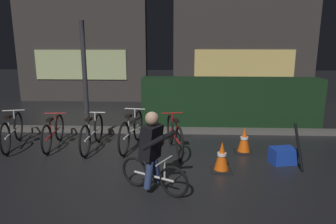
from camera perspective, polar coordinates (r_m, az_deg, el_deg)
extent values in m
plane|color=black|center=(5.69, -2.30, -10.21)|extent=(40.00, 40.00, 0.00)
cube|color=#56544F|center=(7.74, -0.99, -3.42)|extent=(12.00, 0.24, 0.12)
cube|color=black|center=(8.58, 11.46, 1.94)|extent=(4.80, 0.70, 1.29)
cube|color=#383330|center=(12.31, -15.73, 12.31)|extent=(4.90, 0.50, 4.43)
cube|color=#BFCC8C|center=(12.08, -15.89, 8.43)|extent=(3.43, 0.04, 1.10)
cube|color=#383330|center=(12.66, 13.98, 13.54)|extent=(5.51, 0.50, 4.93)
cube|color=#F2D172|center=(12.42, 13.96, 8.65)|extent=(3.86, 0.04, 1.10)
cylinder|color=#2D2D33|center=(6.79, -15.09, 4.83)|extent=(0.10, 0.10, 2.67)
torus|color=black|center=(7.92, -26.03, -2.34)|extent=(0.20, 0.65, 0.66)
torus|color=black|center=(7.00, -27.97, -4.42)|extent=(0.20, 0.65, 0.66)
cylinder|color=silver|center=(7.46, -26.94, -3.32)|extent=(0.27, 0.97, 0.04)
cylinder|color=silver|center=(7.25, -27.44, -2.28)|extent=(0.03, 0.03, 0.37)
cube|color=black|center=(7.21, -27.59, -0.85)|extent=(0.15, 0.22, 0.05)
cylinder|color=silver|center=(7.66, -26.58, -1.26)|extent=(0.03, 0.03, 0.42)
cylinder|color=silver|center=(7.62, -26.73, 0.27)|extent=(0.45, 0.13, 0.02)
torus|color=black|center=(7.53, -19.50, -2.71)|extent=(0.10, 0.61, 0.61)
torus|color=black|center=(6.70, -21.64, -4.77)|extent=(0.10, 0.61, 0.61)
cylinder|color=#B21919|center=(7.11, -20.50, -3.68)|extent=(0.12, 0.91, 0.04)
cylinder|color=#B21919|center=(6.92, -21.00, -2.70)|extent=(0.03, 0.03, 0.34)
cube|color=black|center=(6.88, -21.11, -1.33)|extent=(0.12, 0.21, 0.05)
cylinder|color=#B21919|center=(7.29, -20.05, -1.68)|extent=(0.03, 0.03, 0.38)
cylinder|color=#B21919|center=(7.25, -20.16, -0.22)|extent=(0.46, 0.07, 0.02)
torus|color=black|center=(7.17, -12.77, -2.87)|extent=(0.05, 0.65, 0.65)
torus|color=black|center=(6.29, -15.17, -5.23)|extent=(0.05, 0.65, 0.65)
cylinder|color=silver|center=(6.73, -13.89, -3.97)|extent=(0.05, 0.97, 0.04)
cylinder|color=silver|center=(6.52, -14.41, -2.87)|extent=(0.03, 0.03, 0.36)
cube|color=black|center=(6.48, -14.50, -1.32)|extent=(0.10, 0.20, 0.05)
cylinder|color=silver|center=(6.92, -13.34, -1.72)|extent=(0.03, 0.03, 0.41)
cylinder|color=silver|center=(6.87, -13.43, -0.07)|extent=(0.46, 0.03, 0.02)
torus|color=black|center=(7.15, -5.57, -2.47)|extent=(0.14, 0.70, 0.70)
torus|color=black|center=(6.19, -8.17, -4.97)|extent=(0.14, 0.70, 0.70)
cylinder|color=silver|center=(6.67, -6.78, -3.63)|extent=(0.18, 1.04, 0.04)
cylinder|color=silver|center=(6.44, -7.29, -2.42)|extent=(0.03, 0.03, 0.39)
cube|color=black|center=(6.40, -7.34, -0.73)|extent=(0.13, 0.21, 0.05)
cylinder|color=silver|center=(6.87, -6.14, -1.21)|extent=(0.03, 0.03, 0.44)
cylinder|color=silver|center=(6.82, -6.18, 0.58)|extent=(0.46, 0.09, 0.02)
torus|color=black|center=(6.85, 0.42, -3.21)|extent=(0.18, 0.66, 0.67)
torus|color=black|center=(5.92, 2.12, -5.84)|extent=(0.18, 0.66, 0.67)
cylinder|color=#B21919|center=(6.38, 1.21, -4.43)|extent=(0.24, 0.98, 0.04)
cylinder|color=#B21919|center=(6.16, 1.52, -3.25)|extent=(0.03, 0.03, 0.37)
cube|color=black|center=(6.12, 1.53, -1.56)|extent=(0.14, 0.22, 0.05)
cylinder|color=#B21919|center=(6.58, 0.77, -1.98)|extent=(0.03, 0.03, 0.42)
cylinder|color=#B21919|center=(6.53, 0.77, -0.20)|extent=(0.45, 0.12, 0.02)
cube|color=black|center=(5.63, 9.85, -10.52)|extent=(0.36, 0.36, 0.03)
cone|color=#EA560F|center=(5.53, 9.96, -7.96)|extent=(0.26, 0.26, 0.51)
cylinder|color=white|center=(5.52, 9.97, -7.72)|extent=(0.16, 0.16, 0.05)
cube|color=black|center=(6.60, 13.84, -7.14)|extent=(0.36, 0.36, 0.03)
cone|color=#EA560F|center=(6.51, 13.97, -4.89)|extent=(0.26, 0.26, 0.51)
cylinder|color=white|center=(6.51, 13.98, -4.68)|extent=(0.16, 0.16, 0.05)
cube|color=#193DB7|center=(6.21, 20.52, -7.57)|extent=(0.50, 0.40, 0.30)
torus|color=black|center=(4.59, 1.10, -12.80)|extent=(0.45, 0.27, 0.48)
torus|color=black|center=(4.94, -6.16, -10.93)|extent=(0.45, 0.27, 0.48)
cylinder|color=silver|center=(4.76, -2.67, -11.85)|extent=(0.64, 0.36, 0.04)
cylinder|color=silver|center=(4.77, -3.95, -10.08)|extent=(0.03, 0.03, 0.26)
cube|color=black|center=(4.72, -3.98, -8.61)|extent=(0.22, 0.18, 0.05)
cylinder|color=silver|center=(4.60, -0.64, -10.70)|extent=(0.03, 0.03, 0.30)
cylinder|color=silver|center=(4.54, -0.64, -8.98)|extent=(0.24, 0.42, 0.02)
cylinder|color=navy|center=(4.82, -2.22, -10.74)|extent=(0.19, 0.24, 0.42)
cylinder|color=navy|center=(4.67, -3.58, -11.57)|extent=(0.19, 0.24, 0.42)
cube|color=black|center=(4.58, -3.17, -5.54)|extent=(0.38, 0.41, 0.54)
sphere|color=tan|center=(4.47, -3.01, -1.20)|extent=(0.20, 0.20, 0.20)
cylinder|color=black|center=(4.60, -0.75, -4.77)|extent=(0.39, 0.26, 0.29)
cylinder|color=black|center=(4.38, -2.66, -5.72)|extent=(0.39, 0.26, 0.29)
ellipsoid|color=maroon|center=(4.78, -2.43, -5.35)|extent=(0.36, 0.29, 0.24)
cylinder|color=black|center=(5.96, 23.09, -6.01)|extent=(0.16, 0.34, 0.81)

